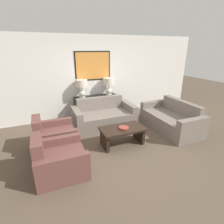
# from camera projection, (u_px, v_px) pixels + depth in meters

# --- Properties ---
(ground_plane) EXTENTS (20.00, 20.00, 0.00)m
(ground_plane) POSITION_uv_depth(u_px,v_px,m) (122.00, 146.00, 4.25)
(ground_plane) COLOR brown
(back_wall) EXTENTS (7.75, 0.12, 2.65)m
(back_wall) POSITION_uv_depth(u_px,v_px,m) (93.00, 77.00, 5.81)
(back_wall) COLOR silver
(back_wall) RESTS_ON ground_plane
(console_table) EXTENTS (1.43, 0.39, 0.75)m
(console_table) POSITION_uv_depth(u_px,v_px,m) (96.00, 107.00, 5.90)
(console_table) COLOR black
(console_table) RESTS_ON ground_plane
(table_lamp_left) EXTENTS (0.37, 0.37, 0.57)m
(table_lamp_left) POSITION_uv_depth(u_px,v_px,m) (82.00, 86.00, 5.48)
(table_lamp_left) COLOR silver
(table_lamp_left) RESTS_ON console_table
(table_lamp_right) EXTENTS (0.37, 0.37, 0.57)m
(table_lamp_right) POSITION_uv_depth(u_px,v_px,m) (109.00, 84.00, 5.81)
(table_lamp_right) COLOR silver
(table_lamp_right) RESTS_ON console_table
(couch_by_back_wall) EXTENTS (1.82, 0.92, 0.82)m
(couch_by_back_wall) POSITION_uv_depth(u_px,v_px,m) (104.00, 117.00, 5.31)
(couch_by_back_wall) COLOR slate
(couch_by_back_wall) RESTS_ON ground_plane
(couch_by_side) EXTENTS (0.92, 1.82, 0.82)m
(couch_by_side) POSITION_uv_depth(u_px,v_px,m) (171.00, 120.00, 5.09)
(couch_by_side) COLOR slate
(couch_by_side) RESTS_ON ground_plane
(coffee_table) EXTENTS (1.06, 0.59, 0.44)m
(coffee_table) POSITION_uv_depth(u_px,v_px,m) (122.00, 133.00, 4.24)
(coffee_table) COLOR black
(coffee_table) RESTS_ON ground_plane
(decorative_bowl) EXTENTS (0.24, 0.24, 0.04)m
(decorative_bowl) POSITION_uv_depth(u_px,v_px,m) (124.00, 128.00, 4.16)
(decorative_bowl) COLOR #93382D
(decorative_bowl) RESTS_ON coffee_table
(armchair_near_back_wall) EXTENTS (0.91, 0.89, 0.80)m
(armchair_near_back_wall) POSITION_uv_depth(u_px,v_px,m) (54.00, 137.00, 4.12)
(armchair_near_back_wall) COLOR brown
(armchair_near_back_wall) RESTS_ON ground_plane
(armchair_near_camera) EXTENTS (0.91, 0.89, 0.80)m
(armchair_near_camera) POSITION_uv_depth(u_px,v_px,m) (59.00, 160.00, 3.27)
(armchair_near_camera) COLOR brown
(armchair_near_camera) RESTS_ON ground_plane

